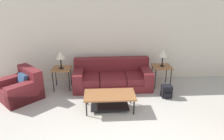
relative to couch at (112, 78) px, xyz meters
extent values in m
cube|color=silver|center=(0.04, 0.63, 1.01)|extent=(8.94, 0.06, 2.60)
cube|color=maroon|center=(0.00, -0.05, -0.18)|extent=(2.29, 1.01, 0.22)
cube|color=maroon|center=(-0.76, -0.08, 0.03)|extent=(0.75, 0.90, 0.20)
cube|color=maroon|center=(0.00, -0.07, 0.03)|extent=(0.75, 0.90, 0.20)
cube|color=maroon|center=(0.76, -0.07, 0.03)|extent=(0.75, 0.90, 0.20)
cube|color=maroon|center=(0.00, 0.31, 0.33)|extent=(2.28, 0.28, 0.40)
cube|color=maroon|center=(-1.00, -0.06, 0.00)|extent=(0.29, 0.99, 0.58)
cube|color=maroon|center=(1.00, -0.05, 0.00)|extent=(0.29, 0.99, 0.58)
cube|color=maroon|center=(-2.54, -0.61, -0.09)|extent=(1.35, 1.34, 0.40)
cube|color=maroon|center=(-2.28, -0.38, 0.31)|extent=(0.83, 0.87, 0.40)
cube|color=maroon|center=(-2.77, -0.36, -0.01)|extent=(0.88, 0.84, 0.56)
cube|color=maroon|center=(-2.31, -0.86, -0.01)|extent=(0.88, 0.84, 0.56)
cube|color=#33567F|center=(-2.45, -0.53, 0.21)|extent=(0.37, 0.38, 0.36)
cube|color=#935B33|center=(-0.14, -1.31, 0.11)|extent=(1.24, 0.65, 0.04)
cylinder|color=black|center=(-0.70, -1.58, -0.10)|extent=(0.03, 0.03, 0.38)
cylinder|color=black|center=(0.42, -1.58, -0.10)|extent=(0.03, 0.03, 0.38)
cylinder|color=black|center=(-0.70, -1.05, -0.10)|extent=(0.03, 0.03, 0.38)
cylinder|color=black|center=(0.42, -1.05, -0.10)|extent=(0.03, 0.03, 0.38)
cube|color=black|center=(-0.14, -1.31, -0.21)|extent=(0.93, 0.46, 0.02)
cube|color=#935B33|center=(-1.48, -0.03, 0.33)|extent=(0.54, 0.52, 0.03)
cylinder|color=black|center=(-1.71, -0.25, 0.01)|extent=(0.03, 0.03, 0.61)
cylinder|color=black|center=(-1.25, -0.25, 0.01)|extent=(0.03, 0.03, 0.61)
cylinder|color=black|center=(-1.71, 0.19, 0.01)|extent=(0.03, 0.03, 0.61)
cylinder|color=black|center=(-1.25, 0.19, 0.01)|extent=(0.03, 0.03, 0.61)
cube|color=#935B33|center=(1.48, -0.03, 0.33)|extent=(0.54, 0.52, 0.03)
cylinder|color=black|center=(1.25, -0.25, 0.01)|extent=(0.03, 0.03, 0.61)
cylinder|color=black|center=(1.71, -0.25, 0.01)|extent=(0.03, 0.03, 0.61)
cylinder|color=black|center=(1.25, 0.19, 0.01)|extent=(0.03, 0.03, 0.61)
cylinder|color=black|center=(1.71, 0.19, 0.01)|extent=(0.03, 0.03, 0.61)
cylinder|color=black|center=(-1.48, -0.03, 0.35)|extent=(0.14, 0.14, 0.02)
cylinder|color=black|center=(-1.48, -0.03, 0.51)|extent=(0.04, 0.04, 0.28)
cone|color=beige|center=(-1.48, -0.03, 0.76)|extent=(0.27, 0.27, 0.22)
cylinder|color=black|center=(1.48, -0.03, 0.35)|extent=(0.14, 0.14, 0.02)
cylinder|color=black|center=(1.48, -0.03, 0.51)|extent=(0.04, 0.04, 0.28)
cone|color=beige|center=(1.48, -0.03, 0.76)|extent=(0.27, 0.27, 0.22)
cube|color=black|center=(1.45, -0.76, -0.12)|extent=(0.27, 0.21, 0.34)
cube|color=black|center=(1.45, -0.89, -0.19)|extent=(0.21, 0.05, 0.14)
cylinder|color=black|center=(1.37, -0.63, -0.10)|extent=(0.02, 0.02, 0.26)
cylinder|color=black|center=(1.52, -0.63, -0.10)|extent=(0.02, 0.02, 0.26)
camera|label=1|loc=(-0.38, -6.03, 2.57)|focal=35.00mm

